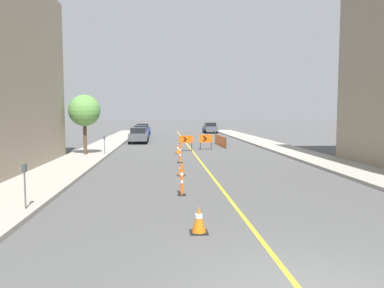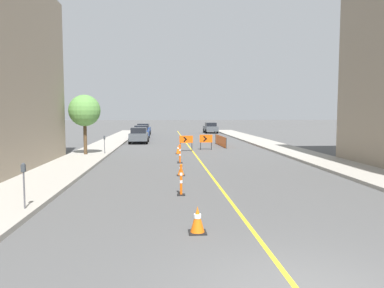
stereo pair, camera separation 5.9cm
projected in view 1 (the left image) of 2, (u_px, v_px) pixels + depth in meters
lane_stripe at (189, 146)px, 34.65m from camera, size 0.12×57.10×0.01m
sidewalk_left at (104, 146)px, 34.04m from camera, size 2.92×57.10×0.16m
sidewalk_right at (270, 145)px, 35.24m from camera, size 2.92×57.10×0.16m
traffic_cone_nearest at (199, 220)px, 9.65m from camera, size 0.46×0.46×0.70m
traffic_cone_second at (181, 170)px, 18.46m from camera, size 0.40×0.40×0.57m
traffic_cone_third at (178, 149)px, 28.14m from camera, size 0.40×0.40×0.69m
delineator_post_front at (182, 182)px, 14.04m from camera, size 0.30×0.30×1.19m
delineator_post_rear at (180, 155)px, 23.01m from camera, size 0.32×0.32×1.19m
arrow_barricade_primary at (186, 140)px, 29.93m from camera, size 1.08×0.15×1.26m
arrow_barricade_secondary at (206, 139)px, 31.26m from camera, size 1.07×0.11×1.26m
safety_mesh_fence at (220, 141)px, 35.08m from camera, size 0.19×5.69×0.94m
parked_car_curb_near at (139, 135)px, 38.16m from camera, size 1.94×4.31×1.59m
parked_car_curb_mid at (141, 132)px, 44.31m from camera, size 2.05×4.40×1.59m
parked_car_curb_far at (143, 129)px, 51.67m from camera, size 1.95×4.35×1.59m
parked_car_opposite_side at (210, 128)px, 56.95m from camera, size 1.94×4.34×1.59m
parking_meter_near_curb at (25, 177)px, 11.40m from camera, size 0.12×0.11×1.42m
parking_meter_far_curb at (104, 141)px, 27.00m from camera, size 0.12×0.11×1.29m
street_tree_left_near at (84, 111)px, 26.22m from camera, size 2.21×2.21×4.20m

